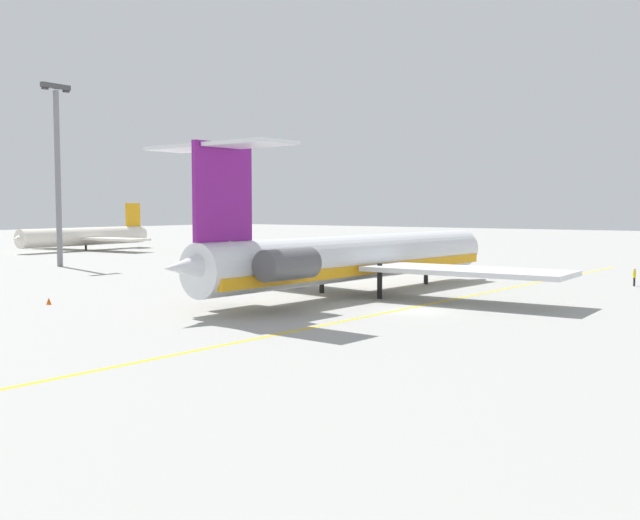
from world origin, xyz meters
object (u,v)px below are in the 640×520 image
at_px(main_jetliner, 350,257).
at_px(ground_crew_portside, 295,260).
at_px(ground_crew_near_tail, 634,275).
at_px(ground_crew_starboard, 322,260).
at_px(safety_cone_nose, 49,301).
at_px(airliner_mid_right, 82,236).
at_px(light_mast, 58,166).
at_px(ground_crew_near_nose, 266,262).

bearing_deg(main_jetliner, ground_crew_portside, 51.18).
height_order(ground_crew_near_tail, ground_crew_starboard, ground_crew_starboard).
relative_size(ground_crew_near_tail, safety_cone_nose, 3.10).
distance_m(ground_crew_portside, ground_crew_starboard, 3.64).
relative_size(main_jetliner, ground_crew_near_tail, 23.87).
height_order(ground_crew_portside, safety_cone_nose, ground_crew_portside).
distance_m(airliner_mid_right, light_mast, 36.42).
bearing_deg(ground_crew_near_tail, safety_cone_nose, 3.06).
distance_m(ground_crew_near_nose, safety_cone_nose, 32.67).
relative_size(main_jetliner, airliner_mid_right, 1.49).
height_order(ground_crew_near_tail, safety_cone_nose, ground_crew_near_tail).
bearing_deg(ground_crew_portside, ground_crew_near_nose, 177.80).
relative_size(main_jetliner, ground_crew_starboard, 22.63).
height_order(main_jetliner, light_mast, light_mast).
xyz_separation_m(main_jetliner, safety_cone_nose, (-18.08, 15.76, -2.96)).
relative_size(airliner_mid_right, ground_crew_near_tail, 15.99).
bearing_deg(safety_cone_nose, main_jetliner, -41.08).
height_order(main_jetliner, airliner_mid_right, main_jetliner).
bearing_deg(airliner_mid_right, ground_crew_near_tail, 83.13).
xyz_separation_m(ground_crew_near_nose, safety_cone_nose, (-32.26, -5.10, -0.85)).
relative_size(ground_crew_near_nose, safety_cone_nose, 3.22).
distance_m(airliner_mid_right, ground_crew_near_nose, 53.56).
bearing_deg(light_mast, ground_crew_near_nose, -69.51).
relative_size(ground_crew_near_tail, light_mast, 0.08).
xyz_separation_m(main_jetliner, airliner_mid_right, (27.74, 72.65, -0.83)).
xyz_separation_m(ground_crew_near_nose, light_mast, (-9.53, 25.51, 11.38)).
distance_m(ground_crew_portside, light_mast, 31.82).
bearing_deg(ground_crew_near_nose, ground_crew_starboard, 160.68).
relative_size(ground_crew_portside, ground_crew_starboard, 0.92).
height_order(ground_crew_near_nose, ground_crew_near_tail, ground_crew_near_nose).
bearing_deg(airliner_mid_right, light_mast, 45.65).
xyz_separation_m(airliner_mid_right, safety_cone_nose, (-45.82, -56.89, -2.13)).
bearing_deg(safety_cone_nose, airliner_mid_right, 51.15).
height_order(ground_crew_starboard, safety_cone_nose, ground_crew_starboard).
distance_m(main_jetliner, ground_crew_near_tail, 28.18).
xyz_separation_m(main_jetliner, light_mast, (4.65, 46.36, 9.27)).
bearing_deg(safety_cone_nose, ground_crew_starboard, 1.85).
distance_m(airliner_mid_right, ground_crew_starboard, 56.21).
bearing_deg(airliner_mid_right, main_jetliner, 66.05).
relative_size(ground_crew_near_nose, ground_crew_near_tail, 1.04).
bearing_deg(ground_crew_near_tail, ground_crew_portside, -43.22).
height_order(ground_crew_near_nose, light_mast, light_mast).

